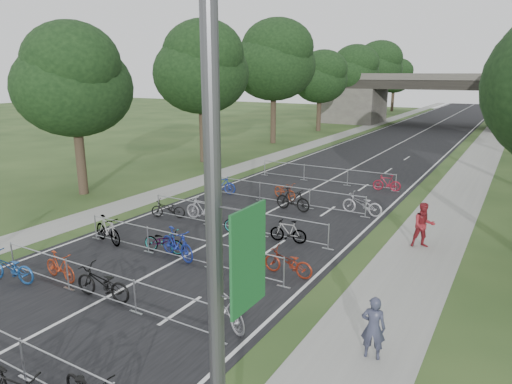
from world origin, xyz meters
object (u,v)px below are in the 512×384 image
at_px(overpass_bridge, 435,100).
at_px(pedestrian_a, 373,328).
at_px(pedestrian_b, 423,225).
at_px(lamppost, 219,329).

distance_m(overpass_bridge, pedestrian_a, 57.06).
xyz_separation_m(overpass_bridge, pedestrian_b, (7.88, -47.78, -2.58)).
bearing_deg(pedestrian_a, pedestrian_b, -96.61).
xyz_separation_m(lamppost, pedestrian_a, (-0.00, 6.62, -3.44)).
distance_m(overpass_bridge, lamppost, 63.55).
distance_m(lamppost, pedestrian_b, 15.59).
distance_m(overpass_bridge, pedestrian_b, 48.49).
xyz_separation_m(pedestrian_a, pedestrian_b, (-0.45, 8.60, 0.11)).
height_order(overpass_bridge, pedestrian_a, overpass_bridge).
bearing_deg(pedestrian_b, pedestrian_a, -114.27).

